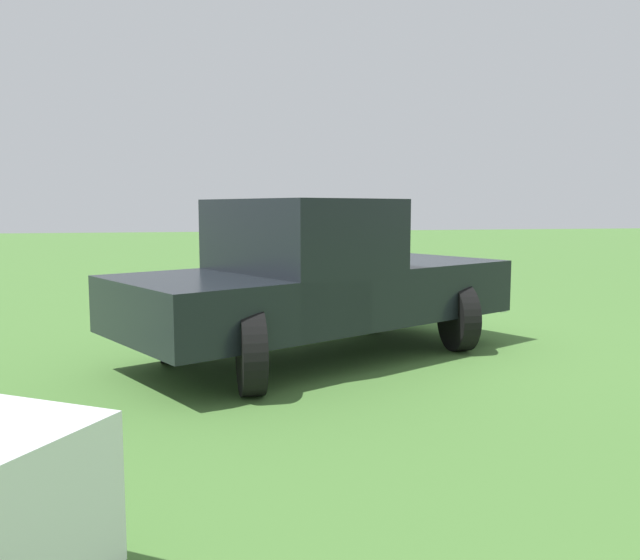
# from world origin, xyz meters

# --- Properties ---
(ground_plane) EXTENTS (80.00, 80.00, 0.00)m
(ground_plane) POSITION_xyz_m (0.00, 0.00, 0.00)
(ground_plane) COLOR #477533
(pickup_truck) EXTENTS (3.84, 5.06, 1.83)m
(pickup_truck) POSITION_xyz_m (-0.42, 0.68, 0.95)
(pickup_truck) COLOR black
(pickup_truck) RESTS_ON ground_plane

